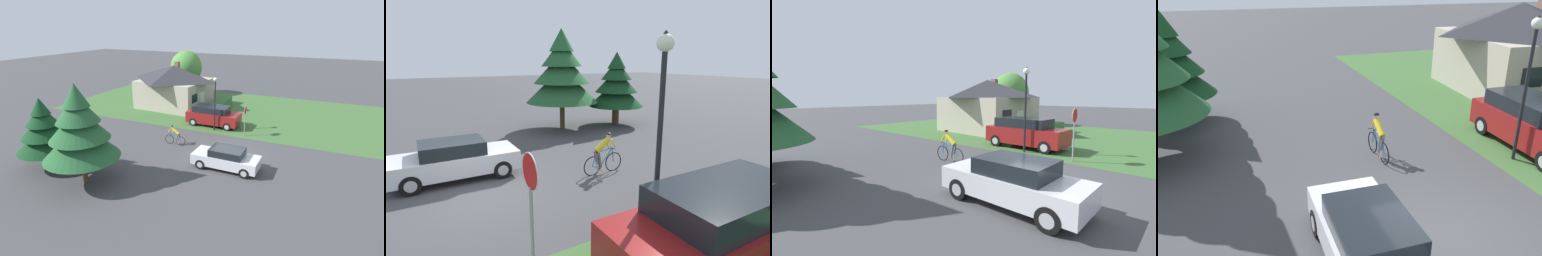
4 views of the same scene
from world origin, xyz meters
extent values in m
plane|color=#424244|center=(0.00, 0.00, 0.00)|extent=(140.00, 140.00, 0.00)
cube|color=#B2A893|center=(10.58, 9.95, 1.54)|extent=(6.66, 7.44, 3.07)
pyramid|color=#2D2D33|center=(10.58, 9.95, 3.86)|extent=(7.19, 8.04, 1.57)
cube|color=black|center=(8.61, 6.52, 1.69)|extent=(1.10, 0.14, 0.90)
cube|color=silver|center=(-1.90, -0.42, 0.62)|extent=(1.83, 4.38, 0.67)
cube|color=black|center=(-1.90, -0.50, 1.19)|extent=(1.59, 2.18, 0.47)
cylinder|color=black|center=(-2.67, 1.07, 0.33)|extent=(0.23, 0.67, 0.66)
cylinder|color=#ADADB2|center=(-2.67, 1.07, 0.33)|extent=(0.24, 0.39, 0.38)
cylinder|color=black|center=(-1.09, 1.05, 0.33)|extent=(0.23, 0.67, 0.66)
cylinder|color=#ADADB2|center=(-1.09, 1.05, 0.33)|extent=(0.24, 0.39, 0.38)
torus|color=black|center=(0.37, 4.03, 0.36)|extent=(0.06, 0.77, 0.77)
torus|color=black|center=(0.34, 5.01, 0.36)|extent=(0.06, 0.77, 0.77)
cylinder|color=#1E66B2|center=(0.36, 4.27, 0.55)|extent=(0.04, 0.17, 0.64)
cylinder|color=#1E66B2|center=(0.35, 4.64, 0.59)|extent=(0.05, 0.62, 0.73)
cylinder|color=#1E66B2|center=(0.35, 4.57, 0.91)|extent=(0.05, 0.74, 0.11)
cylinder|color=#1E66B2|center=(0.36, 4.18, 0.30)|extent=(0.04, 0.33, 0.16)
cylinder|color=#1E66B2|center=(0.36, 4.11, 0.62)|extent=(0.04, 0.21, 0.51)
cylinder|color=#1E66B2|center=(0.34, 4.97, 0.65)|extent=(0.04, 0.12, 0.58)
cylinder|color=black|center=(0.35, 4.94, 0.94)|extent=(0.44, 0.03, 0.02)
ellipsoid|color=black|center=(0.36, 4.20, 0.89)|extent=(0.08, 0.20, 0.05)
cylinder|color=slate|center=(0.36, 4.19, 0.67)|extent=(0.12, 0.25, 0.54)
cylinder|color=slate|center=(0.36, 4.35, 0.59)|extent=(0.12, 0.25, 0.69)
cylinder|color=beige|center=(0.36, 4.26, 0.27)|extent=(0.08, 0.08, 0.30)
cylinder|color=beige|center=(0.41, 4.42, 0.17)|extent=(0.17, 0.08, 0.21)
cylinder|color=yellow|center=(0.36, 4.48, 1.13)|extent=(0.24, 0.68, 0.58)
cylinder|color=yellow|center=(0.35, 4.70, 1.12)|extent=(0.08, 0.25, 0.35)
cylinder|color=yellow|center=(0.35, 4.98, 1.12)|extent=(0.08, 0.25, 0.35)
sphere|color=beige|center=(0.35, 4.75, 1.46)|extent=(0.19, 0.19, 0.19)
ellipsoid|color=black|center=(0.35, 4.75, 1.51)|extent=(0.22, 0.18, 0.12)
cube|color=maroon|center=(5.99, 3.43, 0.79)|extent=(2.07, 4.90, 0.98)
cube|color=black|center=(6.00, 3.65, 1.57)|extent=(1.80, 3.26, 0.57)
cylinder|color=black|center=(5.13, 5.10, 0.37)|extent=(0.27, 0.74, 0.73)
cylinder|color=#ADADB2|center=(5.13, 5.10, 0.37)|extent=(0.28, 0.43, 0.42)
cylinder|color=black|center=(6.91, 5.07, 0.37)|extent=(0.27, 0.74, 0.73)
cylinder|color=#ADADB2|center=(6.91, 5.07, 0.37)|extent=(0.28, 0.43, 0.42)
cylinder|color=black|center=(4.75, 2.88, 2.21)|extent=(0.11, 0.11, 4.42)
sphere|color=white|center=(4.75, 2.88, 4.58)|extent=(0.36, 0.36, 0.36)
cone|color=black|center=(4.75, 2.88, 4.76)|extent=(0.22, 0.22, 0.14)
cylinder|color=#4C3823|center=(-6.60, 10.37, 0.62)|extent=(0.46, 0.46, 1.24)
cone|color=#143D1E|center=(-6.60, 10.37, 2.08)|extent=(3.58, 3.58, 1.68)
cone|color=#143D1E|center=(-6.60, 10.37, 2.90)|extent=(2.80, 2.80, 1.48)
cone|color=#143D1E|center=(-6.60, 10.37, 3.61)|extent=(2.01, 2.01, 1.28)
cone|color=#143D1E|center=(-6.60, 10.37, 4.22)|extent=(1.22, 1.22, 1.07)
camera|label=1|loc=(-19.05, -5.82, 9.15)|focal=28.00mm
camera|label=2|loc=(9.23, -1.76, 4.26)|focal=28.00mm
camera|label=3|loc=(-8.33, -4.25, 3.26)|focal=24.00mm
camera|label=4|loc=(-4.32, -6.35, 5.92)|focal=35.00mm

